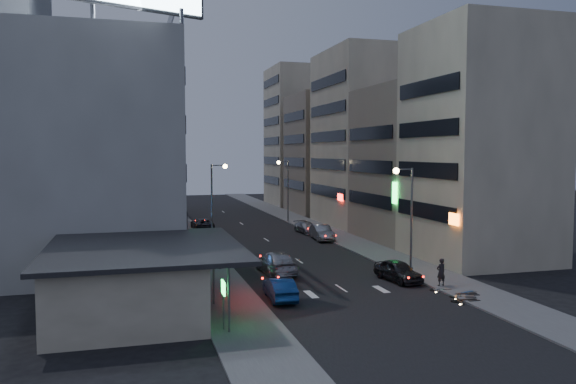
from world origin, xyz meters
name	(u,v)px	position (x,y,z in m)	size (l,w,h in m)	color
ground	(365,304)	(0.00, 0.00, 0.00)	(180.00, 180.00, 0.00)	black
sidewalk_left	(187,237)	(-8.00, 30.00, 0.06)	(4.00, 120.00, 0.12)	#4C4C4F
sidewalk_right	(325,231)	(8.00, 30.00, 0.06)	(4.00, 120.00, 0.12)	#4C4C4F
food_court	(129,278)	(-13.90, 2.00, 1.98)	(11.00, 13.00, 3.88)	beige
white_building	(91,155)	(-17.00, 20.00, 9.00)	(14.00, 24.00, 18.00)	#ABABA6
shophouse_near	(479,144)	(15.00, 10.50, 10.00)	(10.00, 11.00, 20.00)	beige
shophouse_mid	(418,164)	(15.50, 22.00, 8.00)	(11.00, 12.00, 16.00)	gray
shophouse_far	(364,139)	(15.00, 35.00, 11.00)	(10.00, 14.00, 22.00)	beige
far_left_a	(116,146)	(-15.50, 45.00, 10.00)	(11.00, 10.00, 20.00)	#ABABA6
far_left_b	(115,164)	(-16.00, 58.00, 7.50)	(12.00, 10.00, 15.00)	slate
far_right_a	(328,154)	(15.50, 50.00, 9.00)	(11.00, 12.00, 18.00)	gray
far_right_b	(304,137)	(16.00, 64.00, 12.00)	(12.00, 12.00, 24.00)	beige
street_lamp_right_near	(407,205)	(5.90, 6.00, 5.36)	(1.60, 0.44, 8.02)	#595B60
street_lamp_left	(216,193)	(-5.90, 22.00, 5.36)	(1.60, 0.44, 8.02)	#595B60
street_lamp_right_far	(285,182)	(5.90, 40.00, 5.36)	(1.60, 0.44, 8.02)	#595B60
parked_car_right_near	(398,271)	(4.72, 4.93, 0.75)	(1.78, 4.42, 1.50)	#222327
parked_car_right_mid	(322,233)	(5.60, 24.32, 0.80)	(1.68, 4.83, 1.59)	gray
parked_car_left	(202,224)	(-5.60, 35.60, 0.69)	(2.30, 4.98, 1.38)	#2B2A2F
parked_car_right_far	(307,228)	(5.60, 29.54, 0.64)	(1.80, 4.42, 1.28)	#97989F
road_car_blue	(280,288)	(-4.78, 2.34, 0.70)	(1.48, 4.25, 1.40)	navy
road_car_silver	(276,263)	(-3.12, 9.83, 0.83)	(2.33, 5.73, 1.66)	#A5A9AE
person	(441,272)	(6.69, 2.40, 1.07)	(0.69, 0.45, 1.90)	black
scooter_black_a	(475,289)	(6.96, -1.20, 0.74)	(2.04, 0.68, 1.25)	black
scooter_silver_a	(474,287)	(7.29, -0.56, 0.70)	(1.90, 0.63, 1.16)	#9B9EA2
scooter_blue	(472,283)	(7.93, 0.63, 0.65)	(1.73, 0.58, 1.06)	navy
scooter_black_b	(476,284)	(7.81, -0.06, 0.74)	(2.03, 0.68, 1.24)	black
scooter_silver_b	(449,281)	(6.84, 1.66, 0.63)	(1.65, 0.55, 1.01)	#B8B9C0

